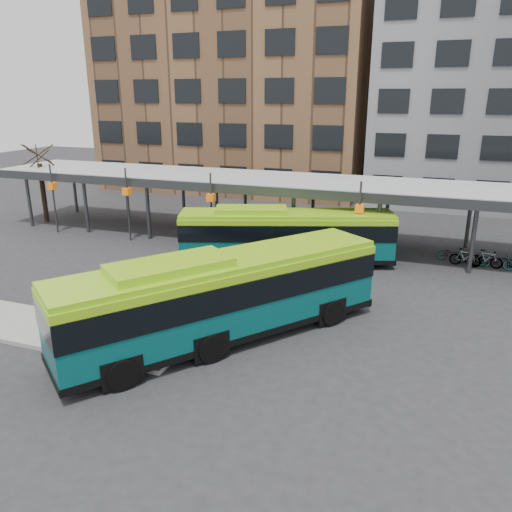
% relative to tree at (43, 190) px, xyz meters
% --- Properties ---
extents(ground, '(120.00, 120.00, 0.00)m').
position_rel_tree_xyz_m(ground, '(18.00, -12.00, -2.43)').
color(ground, '#28282B').
rests_on(ground, ground).
extents(boarding_island, '(14.00, 3.00, 0.18)m').
position_rel_tree_xyz_m(boarding_island, '(12.50, -15.00, -2.34)').
color(boarding_island, gray).
rests_on(boarding_island, ground).
extents(canopy, '(40.00, 6.53, 4.80)m').
position_rel_tree_xyz_m(canopy, '(17.94, 0.87, 1.47)').
color(canopy, '#999B9E').
rests_on(canopy, ground).
extents(tree, '(1.64, 1.64, 5.60)m').
position_rel_tree_xyz_m(tree, '(0.00, 0.00, 0.00)').
color(tree, black).
rests_on(tree, ground).
extents(building_brick, '(26.00, 14.00, 22.00)m').
position_rel_tree_xyz_m(building_brick, '(8.00, 20.00, 8.57)').
color(building_brick, brown).
rests_on(building_brick, ground).
extents(bus_front, '(10.26, 12.18, 3.64)m').
position_rel_tree_xyz_m(bus_front, '(20.51, -13.18, -0.54)').
color(bus_front, '#074D4E').
rests_on(bus_front, ground).
extents(bus_rear, '(12.11, 6.32, 3.29)m').
position_rel_tree_xyz_m(bus_rear, '(20.08, -3.37, -0.72)').
color(bus_rear, '#074D4E').
rests_on(bus_rear, ground).
extents(bike_rack, '(5.60, 1.45, 1.02)m').
position_rel_tree_xyz_m(bike_rack, '(31.14, -0.05, -1.96)').
color(bike_rack, slate).
rests_on(bike_rack, ground).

